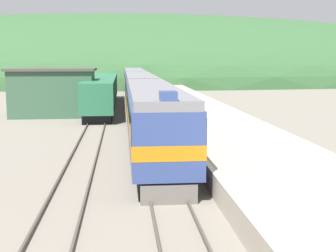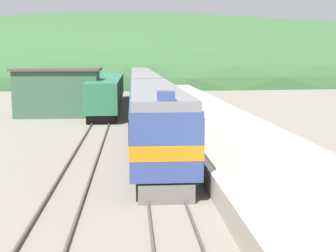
{
  "view_description": "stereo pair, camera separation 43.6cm",
  "coord_description": "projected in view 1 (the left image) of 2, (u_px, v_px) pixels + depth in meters",
  "views": [
    {
      "loc": [
        -1.71,
        1.08,
        5.55
      ],
      "look_at": [
        0.42,
        23.09,
        2.34
      ],
      "focal_mm": 50.0,
      "sensor_mm": 36.0,
      "label": 1
    },
    {
      "loc": [
        -1.27,
        1.05,
        5.55
      ],
      "look_at": [
        0.42,
        23.09,
        2.34
      ],
      "focal_mm": 50.0,
      "sensor_mm": 36.0,
      "label": 2
    }
  ],
  "objects": [
    {
      "name": "station_shed",
      "position": [
        53.0,
        92.0,
        44.96
      ],
      "size": [
        8.21,
        5.26,
        4.61
      ],
      "color": "#385B42",
      "rests_on": "ground"
    },
    {
      "name": "distant_hills",
      "position": [
        129.0,
        79.0,
        127.77
      ],
      "size": [
        219.13,
        98.61,
        33.95
      ],
      "color": "#335B33",
      "rests_on": "ground"
    },
    {
      "name": "carriage_fourth",
      "position": [
        132.0,
        76.0,
        88.22
      ],
      "size": [
        2.85,
        19.84,
        3.96
      ],
      "color": "black",
      "rests_on": "ground"
    },
    {
      "name": "carriage_fifth",
      "position": [
        130.0,
        73.0,
        108.63
      ],
      "size": [
        2.85,
        19.84,
        3.96
      ],
      "color": "black",
      "rests_on": "ground"
    },
    {
      "name": "express_train_lead_car",
      "position": [
        153.0,
        118.0,
        26.9
      ],
      "size": [
        2.86,
        19.56,
        4.32
      ],
      "color": "black",
      "rests_on": "ground"
    },
    {
      "name": "carriage_second",
      "position": [
        140.0,
        92.0,
        47.4
      ],
      "size": [
        2.85,
        19.84,
        3.96
      ],
      "color": "black",
      "rests_on": "ground"
    },
    {
      "name": "siding_train",
      "position": [
        103.0,
        92.0,
        52.5
      ],
      "size": [
        2.9,
        28.29,
        3.49
      ],
      "color": "black",
      "rests_on": "ground"
    },
    {
      "name": "track_siding",
      "position": [
        108.0,
        96.0,
        68.46
      ],
      "size": [
        1.52,
        180.0,
        0.16
      ],
      "color": "#4C443D",
      "rests_on": "ground"
    },
    {
      "name": "carriage_third",
      "position": [
        135.0,
        82.0,
        67.81
      ],
      "size": [
        2.85,
        19.84,
        3.96
      ],
      "color": "black",
      "rests_on": "ground"
    },
    {
      "name": "platform",
      "position": [
        188.0,
        106.0,
        49.56
      ],
      "size": [
        6.65,
        140.0,
        1.02
      ],
      "color": "#B2A893",
      "rests_on": "ground"
    },
    {
      "name": "track_main",
      "position": [
        135.0,
        96.0,
        68.83
      ],
      "size": [
        1.52,
        180.0,
        0.16
      ],
      "color": "#4C443D",
      "rests_on": "ground"
    }
  ]
}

